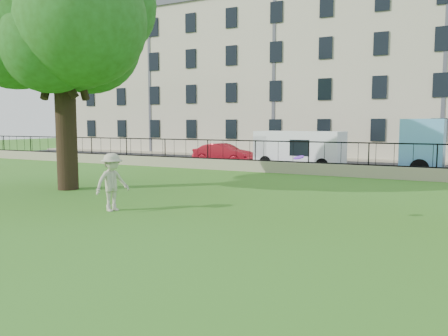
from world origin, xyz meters
The scene contains 11 objects.
ground centered at (0.00, 0.00, 0.00)m, with size 120.00×120.00×0.00m, color #3B701A.
retaining_wall centered at (0.00, 12.00, 0.30)m, with size 50.00×0.40×0.60m, color tan.
iron_railing centered at (0.00, 12.00, 1.15)m, with size 50.00×0.05×1.13m.
street centered at (0.00, 16.70, 0.01)m, with size 60.00×9.00×0.01m, color black.
sidewalk centered at (0.00, 21.90, 0.06)m, with size 60.00×1.40×0.12m, color tan.
building_row centered at (0.00, 27.57, 6.92)m, with size 56.40×10.40×13.80m.
tree centered at (-7.24, 2.57, 6.84)m, with size 8.21×6.41×10.26m.
man centered at (-2.50, -0.08, 0.87)m, with size 1.13×0.65×1.75m, color #BFB89B.
frisbee centered at (2.95, 0.96, 1.74)m, with size 0.27×0.27×0.03m, color #7C2AF1.
red_sedan centered at (-6.73, 15.40, 0.67)m, with size 1.41×4.05×1.33m, color red.
white_van centered at (-1.54, 15.32, 1.09)m, with size 5.21×2.03×2.19m, color white.
Camera 1 is at (6.42, -10.09, 2.61)m, focal length 35.00 mm.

